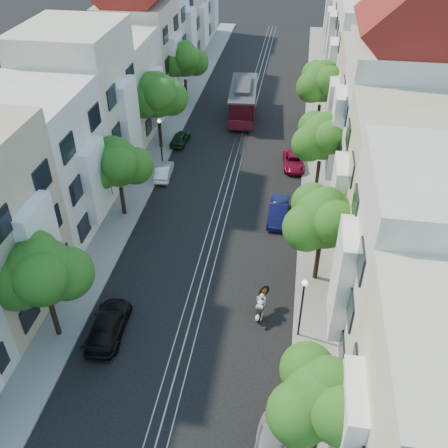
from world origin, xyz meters
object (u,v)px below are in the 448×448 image
at_px(tree_w_a, 42,273).
at_px(parked_car_e_mid, 278,211).
at_px(lamp_east, 302,300).
at_px(tree_e_d, 323,83).
at_px(parked_car_e_far, 294,161).
at_px(tree_w_c, 158,96).
at_px(tree_e_b, 324,220).
at_px(cable_car, 243,99).
at_px(lamp_west, 160,135).
at_px(sportbike_rider, 261,303).
at_px(tree_w_d, 185,60).
at_px(parked_car_w_near, 108,325).
at_px(parked_car_w_mid, 164,171).
at_px(tree_w_b, 118,164).
at_px(parked_car_w_far, 180,138).
at_px(tree_e_c, 323,138).
at_px(tree_e_a, 325,399).

height_order(tree_w_a, parked_car_e_mid, tree_w_a).
bearing_deg(lamp_east, tree_e_d, 87.96).
bearing_deg(parked_car_e_far, tree_w_c, 166.53).
xyz_separation_m(tree_e_b, cable_car, (-7.76, 24.11, -2.82)).
xyz_separation_m(tree_w_c, lamp_west, (0.84, -2.98, -2.22)).
relative_size(sportbike_rider, parked_car_e_far, 0.52).
xyz_separation_m(tree_e_b, tree_w_d, (-14.40, 27.00, -0.13)).
height_order(tree_w_d, parked_car_w_near, tree_w_d).
relative_size(tree_e_d, tree_w_c, 0.97).
bearing_deg(parked_car_w_mid, sportbike_rider, 119.10).
distance_m(tree_w_b, lamp_west, 8.22).
bearing_deg(lamp_east, cable_car, 103.16).
bearing_deg(parked_car_w_far, tree_e_b, 131.06).
relative_size(tree_e_c, tree_e_d, 0.95).
relative_size(tree_e_d, parked_car_e_far, 1.79).
relative_size(tree_w_c, parked_car_e_far, 1.86).
distance_m(tree_w_c, cable_car, 10.95).
relative_size(tree_e_d, parked_car_w_near, 1.50).
xyz_separation_m(tree_w_c, tree_w_d, (-0.00, 11.00, -0.47)).
relative_size(tree_w_b, sportbike_rider, 3.15).
bearing_deg(lamp_west, parked_car_w_near, -84.42).
bearing_deg(parked_car_e_far, lamp_east, -92.48).
bearing_deg(parked_car_w_far, lamp_west, 84.50).
xyz_separation_m(tree_e_c, tree_e_d, (0.00, 11.00, 0.27)).
bearing_deg(tree_w_c, sportbike_rider, -60.38).
distance_m(lamp_west, cable_car, 12.55).
bearing_deg(tree_e_d, tree_e_a, -90.00).
distance_m(tree_w_a, lamp_west, 20.13).
relative_size(tree_w_a, parked_car_e_far, 1.75).
distance_m(parked_car_e_far, parked_car_w_near, 22.85).
xyz_separation_m(tree_e_a, tree_e_d, (0.00, 34.00, 0.47)).
height_order(tree_e_a, parked_car_e_far, tree_e_a).
xyz_separation_m(parked_car_e_mid, parked_car_w_far, (-10.00, 10.82, -0.09)).
bearing_deg(parked_car_e_mid, lamp_west, 149.58).
xyz_separation_m(tree_w_a, lamp_west, (0.84, 20.02, -1.89)).
bearing_deg(tree_e_d, lamp_east, -92.04).
relative_size(tree_e_a, tree_w_a, 0.94).
bearing_deg(parked_car_e_mid, tree_e_d, 81.34).
xyz_separation_m(cable_car, parked_car_w_far, (-5.10, -6.98, -1.35)).
distance_m(tree_w_d, parked_car_w_near, 33.76).
xyz_separation_m(tree_e_a, tree_e_c, (0.00, 23.00, 0.20)).
relative_size(tree_e_c, parked_car_w_near, 1.42).
bearing_deg(parked_car_w_far, tree_e_a, 117.99).
relative_size(tree_w_a, parked_car_w_near, 1.46).
relative_size(sportbike_rider, parked_car_w_mid, 0.59).
bearing_deg(sportbike_rider, tree_w_a, -156.03).
bearing_deg(tree_e_b, lamp_west, 136.15).
bearing_deg(sportbike_rider, tree_w_c, 126.89).
relative_size(tree_e_b, parked_car_w_far, 2.03).
xyz_separation_m(tree_w_d, parked_car_e_mid, (11.54, -20.69, -3.95)).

